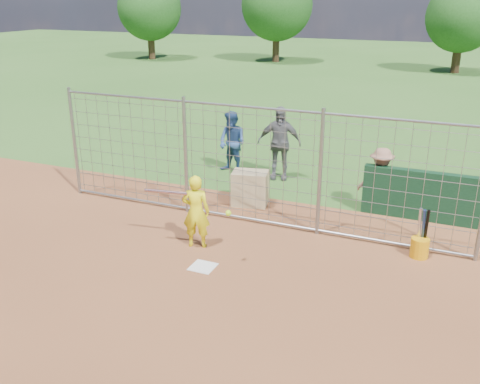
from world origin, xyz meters
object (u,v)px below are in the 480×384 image
at_px(bystander_a, 232,143).
at_px(equipment_bin, 250,188).
at_px(batter, 196,212).
at_px(bystander_c, 380,180).
at_px(bucket_with_bats, 420,245).
at_px(bystander_b, 279,143).

height_order(bystander_a, equipment_bin, bystander_a).
relative_size(batter, equipment_bin, 1.82).
xyz_separation_m(bystander_a, bystander_c, (4.14, -1.21, -0.11)).
xyz_separation_m(bystander_c, bucket_with_bats, (1.10, -1.99, -0.49)).
bearing_deg(bystander_c, equipment_bin, -0.46).
bearing_deg(bystander_c, batter, 31.58).
relative_size(bystander_b, bystander_c, 1.32).
bearing_deg(bystander_a, bystander_b, 18.32).
relative_size(bystander_a, bystander_c, 1.15).
bearing_deg(batter, bucket_with_bats, -179.30).
bearing_deg(bucket_with_bats, bystander_c, 118.92).
distance_m(bystander_a, bucket_with_bats, 6.17).
distance_m(bystander_a, bystander_c, 4.31).
height_order(bystander_c, equipment_bin, bystander_c).
relative_size(batter, bystander_c, 0.99).
height_order(bystander_b, equipment_bin, bystander_b).
xyz_separation_m(batter, bystander_c, (2.92, 3.22, 0.01)).
bearing_deg(equipment_bin, bucket_with_bats, -29.29).
relative_size(bystander_a, bucket_with_bats, 1.73).
bearing_deg(equipment_bin, bystander_a, 111.57).
relative_size(bystander_b, bucket_with_bats, 1.99).
xyz_separation_m(batter, bucket_with_bats, (4.02, 1.23, -0.48)).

